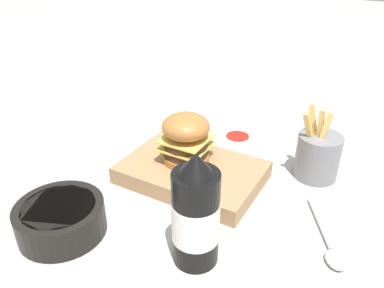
% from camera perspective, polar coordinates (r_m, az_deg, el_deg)
% --- Properties ---
extents(ground_plane, '(6.00, 6.00, 0.00)m').
position_cam_1_polar(ground_plane, '(0.78, -2.09, -6.52)').
color(ground_plane, '#B7B2A8').
extents(serving_board, '(0.28, 0.19, 0.04)m').
position_cam_1_polar(serving_board, '(0.79, -0.00, -4.34)').
color(serving_board, '#A37A51').
rests_on(serving_board, ground_plane).
extents(burger, '(0.10, 0.10, 0.10)m').
position_cam_1_polar(burger, '(0.77, -0.93, 0.96)').
color(burger, '#AD6B33').
rests_on(burger, serving_board).
extents(ketchup_bottle, '(0.07, 0.07, 0.19)m').
position_cam_1_polar(ketchup_bottle, '(0.57, 0.56, -10.79)').
color(ketchup_bottle, black).
rests_on(ketchup_bottle, ground_plane).
extents(fries_basket, '(0.09, 0.09, 0.16)m').
position_cam_1_polar(fries_basket, '(0.83, 18.59, -1.60)').
color(fries_basket, slate).
rests_on(fries_basket, ground_plane).
extents(side_bowl, '(0.15, 0.15, 0.06)m').
position_cam_1_polar(side_bowl, '(0.69, -19.36, -10.60)').
color(side_bowl, black).
rests_on(side_bowl, ground_plane).
extents(spoon, '(0.10, 0.16, 0.01)m').
position_cam_1_polar(spoon, '(0.67, 20.40, -14.76)').
color(spoon, '#B2B2B7').
rests_on(spoon, ground_plane).
extents(ketchup_puddle, '(0.06, 0.06, 0.00)m').
position_cam_1_polar(ketchup_puddle, '(0.97, 6.96, 1.25)').
color(ketchup_puddle, '#B21E14').
rests_on(ketchup_puddle, ground_plane).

